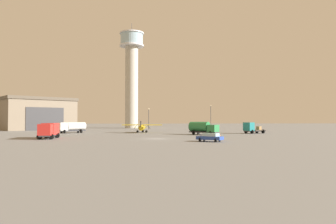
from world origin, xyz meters
TOP-DOWN VIEW (x-y plane):
  - ground_plane at (0.00, 0.00)m, footprint 400.00×400.00m
  - control_tower at (-7.60, 69.55)m, footprint 9.93×9.93m
  - hangar at (-40.17, 53.83)m, footprint 29.72×28.93m
  - airplane_yellow at (-2.84, 26.13)m, footprint 10.89×8.55m
  - truck_flatbed_teal at (25.15, 19.55)m, footprint 6.32×4.70m
  - truck_fuel_tanker_white at (-21.11, 25.32)m, footprint 6.90×5.80m
  - truck_box_red at (-19.94, 1.86)m, footprint 3.23×7.00m
  - truck_fuel_tanker_green at (11.50, 14.16)m, footprint 6.83×6.31m
  - car_blue at (8.57, -8.01)m, footprint 4.39×3.90m
  - light_post_west at (-0.77, 52.62)m, footprint 0.44×0.44m
  - light_post_east at (21.46, 51.96)m, footprint 0.44×0.44m
  - traffic_cone_near_left at (12.89, 2.74)m, footprint 0.36×0.36m
  - traffic_cone_near_right at (-24.51, 13.87)m, footprint 0.36×0.36m

SIDE VIEW (x-z plane):
  - ground_plane at x=0.00m, z-range 0.00..0.00m
  - traffic_cone_near_right at x=-24.51m, z-range 0.00..0.56m
  - traffic_cone_near_left at x=12.89m, z-range 0.00..0.63m
  - car_blue at x=8.57m, z-range 0.05..1.42m
  - truck_flatbed_teal at x=25.15m, z-range -0.06..2.76m
  - airplane_yellow at x=-2.84m, z-range -0.11..3.10m
  - truck_fuel_tanker_white at x=-21.11m, z-range 0.22..3.05m
  - truck_box_red at x=-19.94m, z-range 0.21..3.10m
  - truck_fuel_tanker_green at x=11.50m, z-range 0.14..3.18m
  - light_post_west at x=-0.77m, z-range 0.80..8.28m
  - light_post_east at x=21.46m, z-range 0.83..9.61m
  - hangar at x=-40.17m, z-range 0.02..11.03m
  - control_tower at x=-7.60m, z-range 1.95..45.05m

